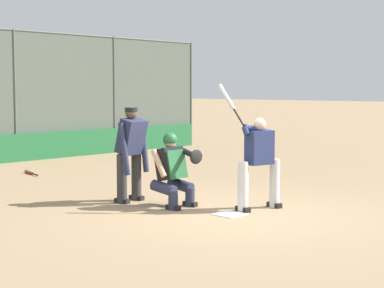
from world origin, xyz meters
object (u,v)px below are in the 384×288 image
object	(u,v)px
batter_at_plate	(259,160)
spare_bat_first_base_side	(30,173)
catcher_behind_plate	(174,169)
umpire_home	(131,151)

from	to	relation	value
batter_at_plate	spare_bat_first_base_side	bearing A→B (deg)	-76.11
batter_at_plate	spare_bat_first_base_side	xyz separation A→B (m)	(0.13, -6.52, -0.79)
catcher_behind_plate	spare_bat_first_base_side	size ratio (longest dim) A/B	1.54
batter_at_plate	catcher_behind_plate	xyz separation A→B (m)	(0.78, -1.18, -0.17)
batter_at_plate	catcher_behind_plate	world-z (taller)	batter_at_plate
umpire_home	catcher_behind_plate	bearing A→B (deg)	92.57
batter_at_plate	umpire_home	size ratio (longest dim) A/B	1.24
batter_at_plate	catcher_behind_plate	bearing A→B (deg)	-43.71
umpire_home	spare_bat_first_base_side	distance (m)	4.61
batter_at_plate	spare_bat_first_base_side	distance (m)	6.57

